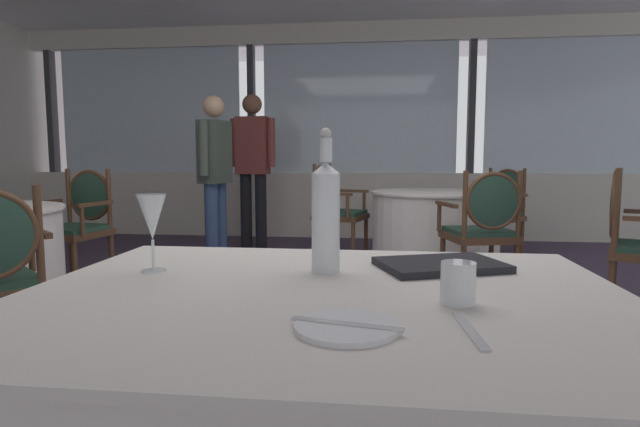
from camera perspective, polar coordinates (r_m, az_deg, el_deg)
ground_plane at (r=2.92m, az=0.93°, el=-14.40°), size 13.57×13.57×0.00m
window_wall_far at (r=6.65m, az=4.33°, el=6.72°), size 9.05×0.14×2.74m
side_plate at (r=0.90m, az=2.98°, el=-12.60°), size 0.18×0.18×0.01m
butter_knife at (r=0.90m, az=2.98°, el=-12.29°), size 0.20×0.06×0.00m
dinner_fork at (r=0.93m, az=16.40°, el=-12.39°), size 0.03×0.20×0.00m
water_bottle at (r=1.32m, az=0.64°, el=-0.01°), size 0.07×0.07×0.37m
wine_glass at (r=1.39m, az=-18.32°, el=-0.53°), size 0.08×0.08×0.20m
water_tumbler at (r=1.08m, az=15.21°, el=-7.52°), size 0.07×0.07×0.09m
menu_book at (r=1.41m, az=13.36°, el=-5.63°), size 0.37×0.31×0.02m
background_table_0 at (r=4.84m, az=12.75°, el=-1.88°), size 1.19×1.19×0.73m
dining_chair_0_0 at (r=5.64m, az=19.49°, el=0.81°), size 0.66×0.66×0.93m
dining_chair_0_1 at (r=5.09m, az=1.42°, el=1.06°), size 0.57×0.62×0.98m
dining_chair_0_2 at (r=3.88m, az=17.93°, el=-1.06°), size 0.61×0.56×0.95m
dining_chair_1_1 at (r=4.50m, az=-25.37°, el=-0.46°), size 0.59×0.54×0.95m
dining_chair_2_2 at (r=3.80m, az=31.85°, el=-1.84°), size 0.61×0.64×0.97m
diner_person_0 at (r=5.87m, az=-7.54°, el=5.87°), size 0.53×0.24×1.75m
diner_person_1 at (r=5.03m, az=-11.69°, el=4.83°), size 0.25×0.52×1.63m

